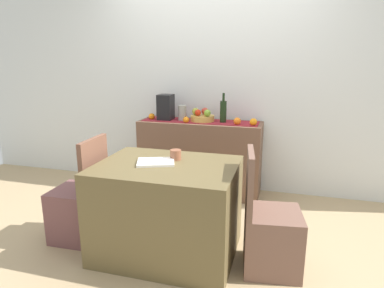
{
  "coord_description": "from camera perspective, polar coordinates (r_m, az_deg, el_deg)",
  "views": [
    {
      "loc": [
        0.82,
        -2.67,
        1.52
      ],
      "look_at": [
        -0.05,
        0.38,
        0.71
      ],
      "focal_mm": 31.39,
      "sensor_mm": 36.0,
      "label": 1
    }
  ],
  "objects": [
    {
      "name": "sideboard_console",
      "position": [
        3.87,
        1.34,
        -2.27
      ],
      "size": [
        1.38,
        0.42,
        0.84
      ],
      "primitive_type": "cube",
      "color": "brown",
      "rests_on": "ground"
    },
    {
      "name": "chair_by_corner",
      "position": [
        2.61,
        13.12,
        -14.88
      ],
      "size": [
        0.45,
        0.45,
        0.9
      ],
      "color": "brown",
      "rests_on": "ground"
    },
    {
      "name": "chair_near_window",
      "position": [
        3.08,
        -18.45,
        -10.49
      ],
      "size": [
        0.41,
        0.41,
        0.9
      ],
      "color": "brown",
      "rests_on": "ground"
    },
    {
      "name": "coffee_maker",
      "position": [
        3.87,
        -4.49,
        6.25
      ],
      "size": [
        0.16,
        0.18,
        0.29
      ],
      "primitive_type": "cube",
      "color": "black",
      "rests_on": "sideboard_console"
    },
    {
      "name": "orange_loose_far",
      "position": [
        3.58,
        10.39,
        3.7
      ],
      "size": [
        0.08,
        0.08,
        0.08
      ],
      "primitive_type": "sphere",
      "color": "orange",
      "rests_on": "sideboard_console"
    },
    {
      "name": "apple_front",
      "position": [
        3.8,
        2.2,
        5.61
      ],
      "size": [
        0.08,
        0.08,
        0.08
      ],
      "primitive_type": "sphere",
      "color": "#B8382B",
      "rests_on": "fruit_bowl"
    },
    {
      "name": "open_book",
      "position": [
        2.6,
        -6.17,
        -3.07
      ],
      "size": [
        0.34,
        0.29,
        0.02
      ],
      "primitive_type": "cube",
      "rotation": [
        0.0,
        0.0,
        0.35
      ],
      "color": "white",
      "rests_on": "dining_table"
    },
    {
      "name": "orange_loose_mid",
      "position": [
        3.6,
        7.69,
        3.87
      ],
      "size": [
        0.08,
        0.08,
        0.08
      ],
      "primitive_type": "sphere",
      "color": "orange",
      "rests_on": "sideboard_console"
    },
    {
      "name": "ground_plane",
      "position": [
        3.18,
        -1.05,
        -14.44
      ],
      "size": [
        6.4,
        6.4,
        0.02
      ],
      "primitive_type": "cube",
      "color": "tan",
      "rests_on": "ground"
    },
    {
      "name": "dining_table",
      "position": [
        2.7,
        -4.2,
        -10.99
      ],
      "size": [
        1.07,
        0.8,
        0.74
      ],
      "primitive_type": "cube",
      "color": "brown",
      "rests_on": "ground"
    },
    {
      "name": "coffee_cup",
      "position": [
        2.67,
        -2.79,
        -1.83
      ],
      "size": [
        0.09,
        0.09,
        0.08
      ],
      "primitive_type": "cylinder",
      "color": "brown",
      "rests_on": "dining_table"
    },
    {
      "name": "apple_center",
      "position": [
        3.78,
        0.61,
        5.56
      ],
      "size": [
        0.08,
        0.08,
        0.08
      ],
      "primitive_type": "sphere",
      "color": "#969C34",
      "rests_on": "fruit_bowl"
    },
    {
      "name": "ceramic_vase",
      "position": [
        3.81,
        -1.67,
        5.29
      ],
      "size": [
        0.09,
        0.09,
        0.17
      ],
      "primitive_type": "cylinder",
      "color": "#9B9A8F",
      "rests_on": "sideboard_console"
    },
    {
      "name": "wine_bottle",
      "position": [
        3.69,
        5.33,
        5.57
      ],
      "size": [
        0.07,
        0.07,
        0.33
      ],
      "color": "black",
      "rests_on": "sideboard_console"
    },
    {
      "name": "orange_loose_near_bowl",
      "position": [
        3.91,
        -6.87,
        4.67
      ],
      "size": [
        0.07,
        0.07,
        0.07
      ],
      "primitive_type": "sphere",
      "color": "orange",
      "rests_on": "sideboard_console"
    },
    {
      "name": "apple_right",
      "position": [
        3.71,
        1.02,
        5.34
      ],
      "size": [
        0.07,
        0.07,
        0.07
      ],
      "primitive_type": "sphere",
      "color": "red",
      "rests_on": "fruit_bowl"
    },
    {
      "name": "fruit_bowl",
      "position": [
        3.76,
        1.79,
        4.4
      ],
      "size": [
        0.27,
        0.27,
        0.06
      ],
      "primitive_type": "cylinder",
      "color": "gold",
      "rests_on": "table_runner"
    },
    {
      "name": "orange_loose_end",
      "position": [
        3.68,
        -1.01,
        4.14
      ],
      "size": [
        0.07,
        0.07,
        0.07
      ],
      "primitive_type": "sphere",
      "color": "orange",
      "rests_on": "sideboard_console"
    },
    {
      "name": "table_runner",
      "position": [
        3.77,
        1.38,
        3.89
      ],
      "size": [
        1.3,
        0.32,
        0.01
      ],
      "primitive_type": "cube",
      "color": "maroon",
      "rests_on": "sideboard_console"
    },
    {
      "name": "apple_left",
      "position": [
        3.69,
        2.62,
        5.3
      ],
      "size": [
        0.07,
        0.07,
        0.07
      ],
      "primitive_type": "sphere",
      "color": "#83AD36",
      "rests_on": "fruit_bowl"
    },
    {
      "name": "room_wall_rear",
      "position": [
        3.94,
        3.95,
        11.78
      ],
      "size": [
        6.4,
        0.06,
        2.7
      ],
      "primitive_type": "cube",
      "color": "silver",
      "rests_on": "ground"
    }
  ]
}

